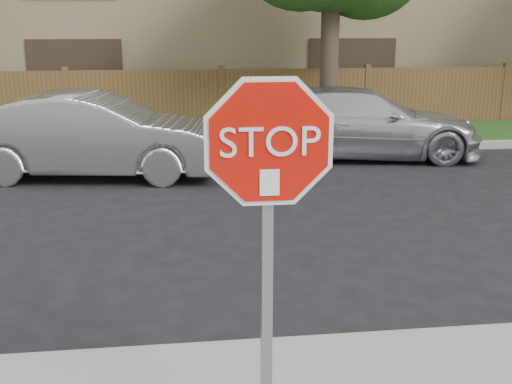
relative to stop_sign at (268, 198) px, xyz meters
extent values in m
plane|color=black|center=(0.56, 1.48, -1.83)|extent=(90.00, 90.00, 0.00)
cube|color=gray|center=(0.56, 9.63, -1.75)|extent=(70.00, 0.30, 0.15)
cube|color=#1E4714|center=(0.56, 11.28, -1.77)|extent=(70.00, 3.00, 0.12)
cube|color=brown|center=(0.56, 12.88, -1.03)|extent=(70.00, 0.12, 1.60)
cube|color=#8E8158|center=(0.56, 18.48, 1.17)|extent=(34.00, 8.00, 6.00)
cylinder|color=#382B21|center=(3.06, 11.18, 0.13)|extent=(0.44, 0.44, 3.92)
cube|color=gray|center=(0.00, 0.05, -0.58)|extent=(0.06, 0.06, 2.30)
cylinder|color=white|center=(0.00, -0.02, 0.32)|extent=(1.01, 0.02, 1.01)
cylinder|color=#C01107|center=(0.00, -0.03, 0.32)|extent=(0.93, 0.02, 0.93)
cube|color=white|center=(0.00, -0.05, 0.10)|extent=(0.11, 0.00, 0.15)
imported|color=#AAA9AE|center=(-2.11, 7.98, -1.05)|extent=(4.90, 2.25, 1.56)
imported|color=silver|center=(3.24, 9.08, -1.09)|extent=(5.31, 2.73, 1.48)
camera|label=1|loc=(-0.46, -3.20, 0.95)|focal=42.00mm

